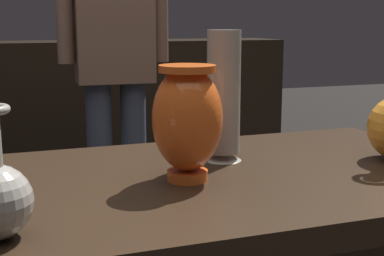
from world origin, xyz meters
TOP-DOWN VIEW (x-y plane):
  - back_display_shelf at (0.00, 2.20)m, footprint 2.60×0.40m
  - vase_centerpiece at (-0.03, -0.03)m, footprint 0.14×0.14m
  - vase_left_accent at (0.10, 0.10)m, footprint 0.08×0.08m
  - shelf_vase_right at (0.52, 2.25)m, footprint 0.09×0.09m
  - visitor_center_back at (0.11, 1.32)m, footprint 0.47×0.20m

SIDE VIEW (x-z plane):
  - back_display_shelf at x=0.00m, z-range 0.00..0.99m
  - vase_centerpiece at x=-0.03m, z-range 0.81..1.03m
  - vase_left_accent at x=0.10m, z-range 0.80..1.08m
  - visitor_center_back at x=0.11m, z-range 0.16..1.87m
  - shelf_vase_right at x=0.52m, z-range 0.99..1.24m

